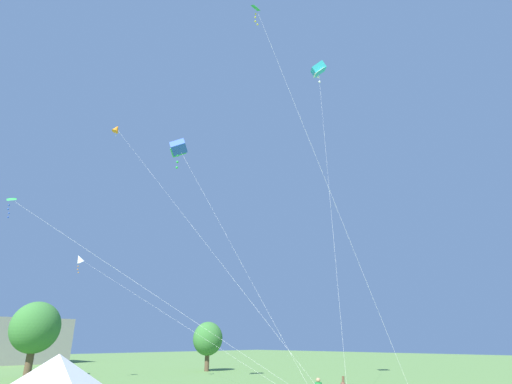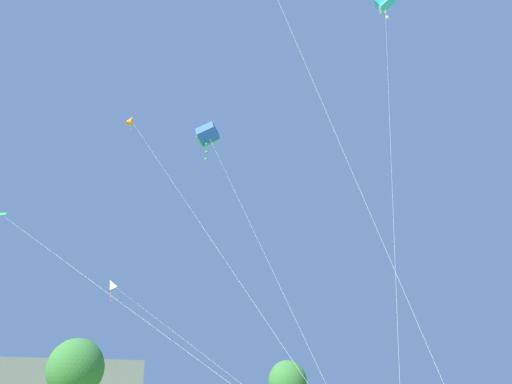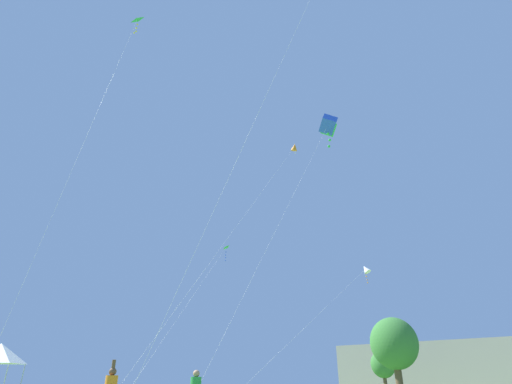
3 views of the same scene
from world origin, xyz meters
name	(u,v)px [view 1 (image 1 of 3)]	position (x,y,z in m)	size (l,w,h in m)	color
tree_far_left	(208,339)	(21.42, 31.95, 3.78)	(3.88, 3.49, 5.85)	brown
tree_near_right	(35,328)	(2.44, 37.22, 4.86)	(4.98, 4.48, 7.51)	brown
festival_tent	(57,373)	(-7.60, 3.08, 2.70)	(2.41, 2.41, 3.24)	#B7B7BC
kite_green_delta_0	(258,13)	(0.98, 2.92, 22.47)	(4.97, 5.71, 23.28)	silver
kite_blue_box_1	(179,148)	(6.29, 18.72, 20.75)	(1.83, 15.75, 21.60)	silver
kite_white_diamond_2	(80,259)	(3.21, 30.26, 11.27)	(4.80, 26.03, 11.88)	silver
kite_orange_diamond_3	(117,129)	(1.22, 21.28, 21.74)	(4.59, 20.30, 22.28)	silver
kite_cyan_box_4	(318,70)	(15.07, 8.30, 28.89)	(9.88, 7.47, 29.81)	silver
kite_green_delta_5	(15,203)	(-5.91, 19.61, 12.48)	(12.15, 18.54, 13.07)	silver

